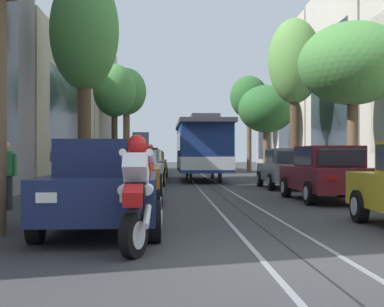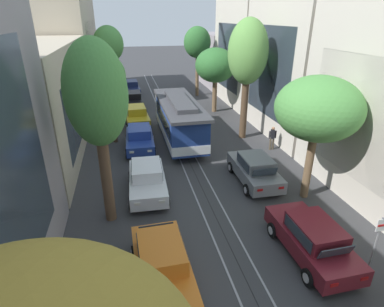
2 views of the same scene
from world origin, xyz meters
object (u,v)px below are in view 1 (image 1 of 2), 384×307
(street_tree_kerb_left_second, at_px, (84,34))
(cable_car_trolley, at_px, (202,149))
(street_tree_kerb_right_mid, at_px, (295,63))
(parked_car_navy_far_left, at_px, (154,162))
(parked_car_yellow_fifth_left, at_px, (150,164))
(parked_car_white_mid_left, at_px, (139,168))
(parked_car_maroon_second_right, at_px, (327,173))
(pedestrian_crossing_far, at_px, (5,171))
(street_tree_kerb_left_mid, at_px, (115,92))
(parked_car_blue_fourth_left, at_px, (145,166))
(pedestrian_on_left_pavement, at_px, (331,163))
(parked_car_orange_second_left, at_px, (127,174))
(parked_car_navy_near_left, at_px, (104,185))
(street_tree_kerb_right_second, at_px, (353,64))
(parked_car_grey_mid_right, at_px, (287,168))
(street_tree_kerb_right_fourth, at_px, (267,109))
(fire_hydrant, at_px, (368,185))
(street_tree_kerb_left_fourth, at_px, (126,93))
(parked_car_black_sixth_left, at_px, (152,163))
(street_tree_kerb_right_far, at_px, (249,98))
(motorcycle_with_rider, at_px, (138,188))

(street_tree_kerb_left_second, height_order, cable_car_trolley, street_tree_kerb_left_second)
(street_tree_kerb_left_second, height_order, street_tree_kerb_right_mid, street_tree_kerb_right_mid)
(parked_car_navy_far_left, xyz_separation_m, street_tree_kerb_left_second, (-1.81, -24.77, 4.84))
(parked_car_yellow_fifth_left, bearing_deg, street_tree_kerb_left_second, -98.04)
(parked_car_white_mid_left, bearing_deg, parked_car_maroon_second_right, -46.42)
(street_tree_kerb_right_mid, xyz_separation_m, pedestrian_crossing_far, (-10.48, -15.02, -5.20))
(parked_car_navy_far_left, height_order, parked_car_maroon_second_right, same)
(street_tree_kerb_left_mid, bearing_deg, parked_car_blue_fourth_left, -46.14)
(street_tree_kerb_left_second, height_order, pedestrian_on_left_pavement, street_tree_kerb_left_second)
(parked_car_orange_second_left, relative_size, street_tree_kerb_left_mid, 0.71)
(parked_car_navy_near_left, bearing_deg, street_tree_kerb_right_second, 52.14)
(pedestrian_on_left_pavement, relative_size, pedestrian_crossing_far, 1.01)
(parked_car_grey_mid_right, bearing_deg, street_tree_kerb_left_mid, 134.19)
(parked_car_navy_near_left, distance_m, street_tree_kerb_left_second, 11.36)
(parked_car_maroon_second_right, xyz_separation_m, street_tree_kerb_left_second, (-7.59, 4.10, 4.84))
(street_tree_kerb_right_fourth, bearing_deg, fire_hydrant, -91.09)
(street_tree_kerb_left_mid, bearing_deg, parked_car_yellow_fifth_left, 63.83)
(parked_car_maroon_second_right, bearing_deg, street_tree_kerb_left_mid, 118.46)
(street_tree_kerb_left_mid, xyz_separation_m, street_tree_kerb_right_second, (9.59, -9.79, -0.09))
(parked_car_navy_near_left, distance_m, street_tree_kerb_right_second, 13.25)
(parked_car_white_mid_left, height_order, parked_car_maroon_second_right, same)
(street_tree_kerb_right_fourth, bearing_deg, parked_car_white_mid_left, -118.45)
(street_tree_kerb_right_mid, bearing_deg, fire_hydrant, -92.63)
(street_tree_kerb_right_second, bearing_deg, pedestrian_crossing_far, -149.29)
(street_tree_kerb_left_second, xyz_separation_m, street_tree_kerb_left_fourth, (-0.11, 20.58, 0.22))
(street_tree_kerb_left_second, bearing_deg, parked_car_black_sixth_left, 84.47)
(parked_car_white_mid_left, relative_size, street_tree_kerb_right_far, 0.59)
(street_tree_kerb_left_second, xyz_separation_m, pedestrian_on_left_pavement, (10.71, 5.96, -4.71))
(parked_car_navy_near_left, xyz_separation_m, parked_car_grey_mid_right, (5.82, 11.97, 0.00))
(street_tree_kerb_right_fourth, height_order, motorcycle_with_rider, street_tree_kerb_right_fourth)
(street_tree_kerb_right_fourth, height_order, pedestrian_crossing_far, street_tree_kerb_right_fourth)
(parked_car_navy_far_left, height_order, motorcycle_with_rider, motorcycle_with_rider)
(motorcycle_with_rider, xyz_separation_m, pedestrian_crossing_far, (-3.51, 5.80, 0.06))
(street_tree_kerb_right_second, bearing_deg, street_tree_kerb_left_second, 179.49)
(parked_car_orange_second_left, height_order, parked_car_blue_fourth_left, same)
(parked_car_blue_fourth_left, bearing_deg, street_tree_kerb_right_mid, 5.28)
(parked_car_yellow_fifth_left, relative_size, street_tree_kerb_right_fourth, 0.75)
(parked_car_grey_mid_right, xyz_separation_m, motorcycle_with_rider, (-5.12, -14.05, 0.07))
(street_tree_kerb_right_far, bearing_deg, parked_car_orange_second_left, -105.35)
(street_tree_kerb_left_fourth, height_order, pedestrian_crossing_far, street_tree_kerb_left_fourth)
(parked_car_navy_near_left, xyz_separation_m, parked_car_black_sixth_left, (-0.09, 28.90, 0.00))
(parked_car_navy_near_left, bearing_deg, street_tree_kerb_right_far, 77.39)
(street_tree_kerb_right_second, relative_size, street_tree_kerb_right_far, 0.82)
(street_tree_kerb_left_second, distance_m, street_tree_kerb_left_fourth, 20.58)
(cable_car_trolley, bearing_deg, street_tree_kerb_right_far, 72.34)
(parked_car_white_mid_left, relative_size, motorcycle_with_rider, 2.32)
(street_tree_kerb_left_mid, distance_m, pedestrian_crossing_far, 16.55)
(parked_car_navy_far_left, bearing_deg, parked_car_white_mid_left, -89.92)
(parked_car_yellow_fifth_left, bearing_deg, parked_car_maroon_second_right, -71.85)
(parked_car_white_mid_left, height_order, motorcycle_with_rider, motorcycle_with_rider)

